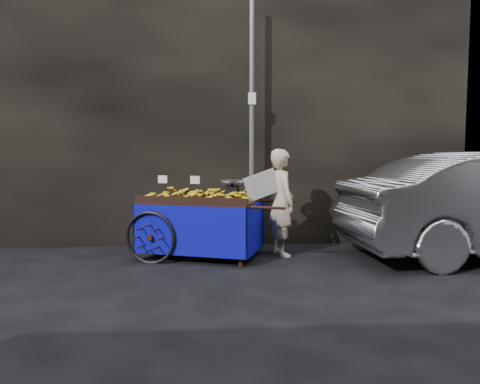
{
  "coord_description": "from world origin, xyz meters",
  "views": [
    {
      "loc": [
        -0.42,
        -6.14,
        1.58
      ],
      "look_at": [
        0.06,
        0.5,
        0.99
      ],
      "focal_mm": 35.0,
      "sensor_mm": 36.0,
      "label": 1
    }
  ],
  "objects": [
    {
      "name": "banana_cart",
      "position": [
        -0.55,
        0.79,
        0.77
      ],
      "size": [
        2.49,
        1.7,
        1.24
      ],
      "rotation": [
        0.0,
        0.0,
        -0.33
      ],
      "color": "black",
      "rests_on": "ground"
    },
    {
      "name": "ground",
      "position": [
        0.0,
        0.0,
        0.0
      ],
      "size": [
        80.0,
        80.0,
        0.0
      ],
      "primitive_type": "plane",
      "color": "black",
      "rests_on": "ground"
    },
    {
      "name": "vendor",
      "position": [
        0.7,
        0.78,
        0.81
      ],
      "size": [
        0.87,
        0.67,
        1.61
      ],
      "rotation": [
        0.0,
        0.0,
        1.87
      ],
      "color": "#BAAA8A",
      "rests_on": "ground"
    },
    {
      "name": "plastic_bag",
      "position": [
        0.17,
        0.68,
        0.14
      ],
      "size": [
        0.3,
        0.24,
        0.27
      ],
      "primitive_type": "ellipsoid",
      "color": "blue",
      "rests_on": "ground"
    },
    {
      "name": "street_pole",
      "position": [
        0.3,
        1.3,
        2.01
      ],
      "size": [
        0.12,
        0.1,
        4.0
      ],
      "color": "slate",
      "rests_on": "ground"
    },
    {
      "name": "building_wall",
      "position": [
        0.39,
        2.6,
        2.5
      ],
      "size": [
        13.5,
        2.0,
        5.0
      ],
      "color": "black",
      "rests_on": "ground"
    }
  ]
}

